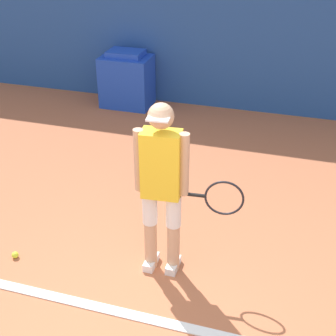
% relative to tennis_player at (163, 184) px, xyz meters
% --- Properties ---
extents(back_wall, '(24.00, 0.10, 2.74)m').
position_rel_tennis_player_xyz_m(back_wall, '(0.02, 4.19, 0.42)').
color(back_wall, '#234C99').
rests_on(back_wall, ground_plane).
extents(court_baseline, '(21.60, 0.10, 0.01)m').
position_rel_tennis_player_xyz_m(court_baseline, '(0.02, -0.67, -0.95)').
color(court_baseline, white).
rests_on(court_baseline, ground_plane).
extents(tennis_player, '(0.97, 0.30, 1.71)m').
position_rel_tennis_player_xyz_m(tennis_player, '(0.00, 0.00, 0.00)').
color(tennis_player, tan).
rests_on(tennis_player, ground_plane).
extents(tennis_ball, '(0.07, 0.07, 0.07)m').
position_rel_tennis_player_xyz_m(tennis_ball, '(-1.46, -0.30, -0.92)').
color(tennis_ball, '#D1E533').
rests_on(tennis_ball, ground_plane).
extents(covered_chair, '(0.83, 0.59, 0.96)m').
position_rel_tennis_player_xyz_m(covered_chair, '(-1.82, 3.79, -0.50)').
color(covered_chair, blue).
rests_on(covered_chair, ground_plane).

